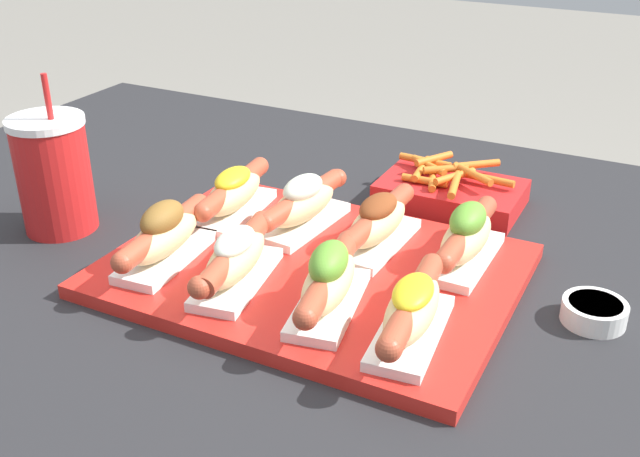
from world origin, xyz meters
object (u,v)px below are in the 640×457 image
object	(u,v)px
hot_dog_5	(303,203)
drink_cup	(54,174)
hot_dog_1	(236,258)
hot_dog_4	(234,193)
hot_dog_6	(378,222)
serving_tray	(313,270)
hot_dog_0	(164,235)
hot_dog_2	(329,281)
hot_dog_7	(466,236)
fries_basket	(450,191)
sauce_bowl	(594,311)
hot_dog_3	(412,310)

from	to	relation	value
hot_dog_5	drink_cup	size ratio (longest dim) A/B	0.88
hot_dog_5	drink_cup	bearing A→B (deg)	-158.39
hot_dog_1	hot_dog_4	size ratio (longest dim) A/B	0.99
hot_dog_6	hot_dog_5	bearing A→B (deg)	177.25
hot_dog_4	drink_cup	world-z (taller)	drink_cup
serving_tray	hot_dog_4	xyz separation A→B (m)	(-0.16, 0.07, 0.04)
serving_tray	hot_dog_0	bearing A→B (deg)	-155.83
drink_cup	serving_tray	bearing A→B (deg)	5.98
hot_dog_1	hot_dog_2	size ratio (longest dim) A/B	1.00
hot_dog_0	hot_dog_5	world-z (taller)	hot_dog_0
hot_dog_1	hot_dog_7	size ratio (longest dim) A/B	0.99
hot_dog_2	fries_basket	bearing A→B (deg)	86.70
hot_dog_7	fries_basket	bearing A→B (deg)	112.87
sauce_bowl	fries_basket	world-z (taller)	fries_basket
hot_dog_5	serving_tray	bearing A→B (deg)	-55.44
hot_dog_4	sauce_bowl	xyz separation A→B (m)	(0.49, -0.02, -0.04)
hot_dog_7	sauce_bowl	world-z (taller)	hot_dog_7
hot_dog_0	serving_tray	bearing A→B (deg)	24.17
hot_dog_3	hot_dog_7	bearing A→B (deg)	89.51
serving_tray	hot_dog_6	world-z (taller)	hot_dog_6
hot_dog_4	drink_cup	xyz separation A→B (m)	(-0.21, -0.11, 0.03)
hot_dog_0	hot_dog_4	bearing A→B (deg)	88.55
hot_dog_0	fries_basket	xyz separation A→B (m)	(0.25, 0.36, -0.03)
hot_dog_5	drink_cup	distance (m)	0.34
hot_dog_3	hot_dog_7	xyz separation A→B (m)	(0.00, 0.18, 0.00)
hot_dog_4	sauce_bowl	world-z (taller)	hot_dog_4
hot_dog_5	sauce_bowl	world-z (taller)	hot_dog_5
hot_dog_1	drink_cup	xyz separation A→B (m)	(-0.32, 0.04, 0.03)
hot_dog_6	drink_cup	distance (m)	0.44
drink_cup	hot_dog_5	bearing A→B (deg)	21.61
hot_dog_7	drink_cup	xyz separation A→B (m)	(-0.54, -0.13, 0.03)
serving_tray	hot_dog_6	size ratio (longest dim) A/B	2.48
hot_dog_0	hot_dog_6	bearing A→B (deg)	35.53
hot_dog_0	hot_dog_3	distance (m)	0.33
hot_dog_5	drink_cup	xyz separation A→B (m)	(-0.32, -0.12, 0.03)
drink_cup	hot_dog_7	bearing A→B (deg)	13.57
hot_dog_1	hot_dog_6	size ratio (longest dim) A/B	0.99
hot_dog_6	fries_basket	xyz separation A→B (m)	(0.03, 0.20, -0.03)
serving_tray	fries_basket	size ratio (longest dim) A/B	2.37
hot_dog_2	hot_dog_3	xyz separation A→B (m)	(0.10, -0.01, -0.00)
hot_dog_3	hot_dog_4	distance (m)	0.36
hot_dog_1	hot_dog_6	world-z (taller)	hot_dog_6
hot_dog_5	sauce_bowl	xyz separation A→B (m)	(0.38, -0.03, -0.04)
hot_dog_1	sauce_bowl	size ratio (longest dim) A/B	2.70
fries_basket	hot_dog_0	bearing A→B (deg)	-124.77
hot_dog_3	sauce_bowl	world-z (taller)	hot_dog_3
serving_tray	hot_dog_5	world-z (taller)	hot_dog_5
hot_dog_3	fries_basket	world-z (taller)	hot_dog_3
drink_cup	hot_dog_3	bearing A→B (deg)	-5.31
hot_dog_4	hot_dog_7	world-z (taller)	hot_dog_7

